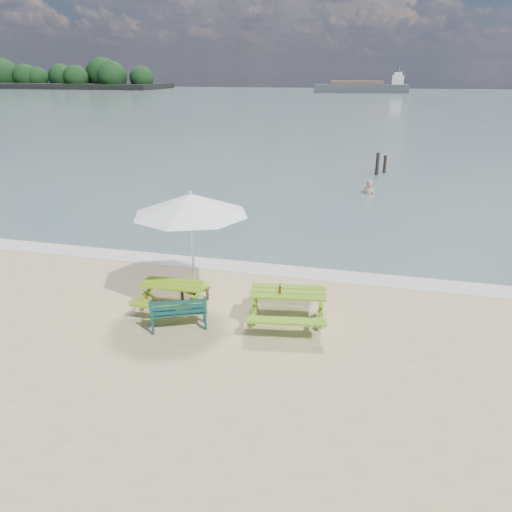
% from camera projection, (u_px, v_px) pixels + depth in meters
% --- Properties ---
extents(sea, '(300.00, 300.00, 0.00)m').
position_uv_depth(sea, '(369.00, 103.00, 87.48)').
color(sea, slate).
rests_on(sea, ground).
extents(foam_strip, '(22.00, 0.90, 0.01)m').
position_uv_depth(foam_strip, '(250.00, 268.00, 14.52)').
color(foam_strip, silver).
rests_on(foam_strip, ground).
extents(island_headland, '(90.00, 22.00, 7.60)m').
position_uv_depth(island_headland, '(32.00, 77.00, 161.94)').
color(island_headland, black).
rests_on(island_headland, ground).
extents(picnic_table_left, '(1.46, 1.62, 0.68)m').
position_uv_depth(picnic_table_left, '(172.00, 297.00, 11.90)').
color(picnic_table_left, '#7FAE1A').
rests_on(picnic_table_left, ground).
extents(picnic_table_right, '(1.94, 2.10, 0.80)m').
position_uv_depth(picnic_table_right, '(288.00, 308.00, 11.22)').
color(picnic_table_right, '#639416').
rests_on(picnic_table_right, ground).
extents(park_bench, '(1.28, 0.88, 0.76)m').
position_uv_depth(park_bench, '(179.00, 318.00, 11.06)').
color(park_bench, '#0D3934').
rests_on(park_bench, ground).
extents(side_table, '(0.72, 0.72, 0.36)m').
position_uv_depth(side_table, '(195.00, 294.00, 12.39)').
color(side_table, brown).
rests_on(side_table, ground).
extents(patio_umbrella, '(3.59, 3.59, 2.73)m').
position_uv_depth(patio_umbrella, '(191.00, 204.00, 11.59)').
color(patio_umbrella, silver).
rests_on(patio_umbrella, ground).
extents(beer_bottle, '(0.06, 0.06, 0.23)m').
position_uv_depth(beer_bottle, '(280.00, 290.00, 10.94)').
color(beer_bottle, '#975516').
rests_on(beer_bottle, picnic_table_right).
extents(swimmer, '(0.74, 0.55, 1.83)m').
position_uv_depth(swimmer, '(368.00, 199.00, 23.39)').
color(swimmer, tan).
rests_on(swimmer, ground).
extents(mooring_pilings, '(0.58, 0.78, 1.41)m').
position_uv_depth(mooring_pilings, '(380.00, 166.00, 27.49)').
color(mooring_pilings, black).
rests_on(mooring_pilings, ground).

